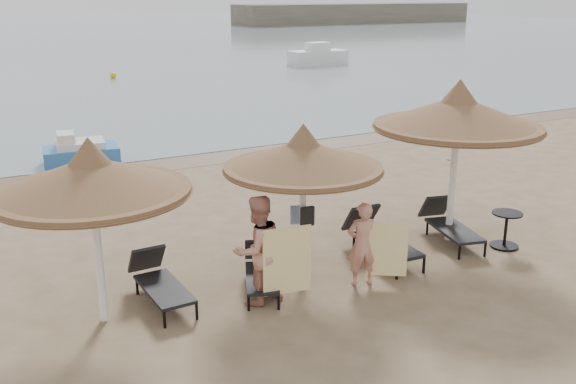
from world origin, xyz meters
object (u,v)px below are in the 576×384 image
side_table (506,231)px  lounger_far_left (159,280)px  person_left (258,242)px  lounger_far_right (449,223)px  palapa_center (303,156)px  lounger_near_right (379,236)px  pedal_boat (80,152)px  person_right (363,238)px  palapa_right (458,114)px  palapa_left (91,177)px  lounger_near_left (261,270)px

side_table → lounger_far_left: bearing=171.2°
person_left → lounger_far_left: bearing=-40.7°
lounger_far_right → palapa_center: bearing=-165.3°
lounger_near_right → pedal_boat: pedal_boat is taller
person_left → person_right: size_ratio=1.22×
lounger_far_left → palapa_right: bearing=-4.1°
lounger_far_right → side_table: lounger_far_right is taller
palapa_right → lounger_far_right: (-0.03, -0.02, -2.25)m
lounger_near_right → side_table: lounger_near_right is taller
palapa_center → lounger_far_right: (3.46, 0.04, -1.84)m
person_left → lounger_near_right: bearing=-177.5°
palapa_left → lounger_far_left: (0.97, 0.26, -1.96)m
palapa_left → lounger_near_right: (5.25, 0.06, -1.92)m
palapa_center → lounger_far_right: palapa_center is taller
palapa_left → lounger_far_left: 2.20m
palapa_center → lounger_far_left: bearing=174.3°
pedal_boat → lounger_far_right: bearing=-54.2°
lounger_near_right → palapa_right: bearing=2.8°
lounger_far_right → pedal_boat: pedal_boat is taller
lounger_near_right → lounger_near_left: bearing=-173.7°
lounger_near_right → person_left: (-2.87, -0.63, 0.67)m
lounger_far_right → lounger_far_left: bearing=-168.0°
side_table → person_left: bearing=177.8°
palapa_left → palapa_center: 3.54m
person_left → pedal_boat: 10.41m
lounger_far_left → person_left: (1.41, -0.84, 0.71)m
palapa_left → side_table: bearing=-5.8°
palapa_left → palapa_center: palapa_left is taller
palapa_left → palapa_right: 7.03m
lounger_near_right → side_table: size_ratio=2.74×
palapa_center → pedal_boat: size_ratio=1.24×
person_left → palapa_left: bearing=-23.5°
person_right → pedal_boat: person_right is taller
palapa_left → person_right: (4.24, -0.84, -1.44)m
lounger_far_left → pedal_boat: (0.63, 9.52, 0.01)m
palapa_center → lounger_near_right: (1.71, 0.05, -1.81)m
lounger_near_left → side_table: (5.07, -0.68, 0.02)m
lounger_near_left → pedal_boat: (-1.07, 9.89, 0.04)m
side_table → person_left: size_ratio=0.34×
side_table → palapa_left: bearing=174.2°
palapa_left → palapa_center: bearing=0.1°
lounger_near_right → lounger_far_left: bearing=-180.0°
person_right → pedal_boat: (-2.64, 10.62, -0.50)m
palapa_left → side_table: size_ratio=4.06×
palapa_right → lounger_far_right: bearing=-152.0°
lounger_far_right → pedal_boat: size_ratio=0.85×
lounger_far_left → person_left: person_left is taller
palapa_left → palapa_right: palapa_right is taller
palapa_left → person_left: 2.75m
lounger_near_left → person_left: 0.92m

